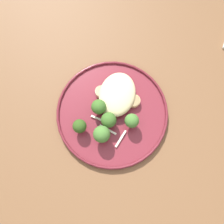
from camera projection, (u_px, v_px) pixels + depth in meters
name	position (u px, v px, depth m)	size (l,w,h in m)	color
ground	(119.00, 162.00, 1.45)	(6.00, 6.00, 0.00)	#2D2B28
wooden_dining_table	(124.00, 140.00, 0.81)	(1.40, 1.00, 0.74)	brown
dinner_plate	(112.00, 113.00, 0.74)	(0.29, 0.29, 0.02)	maroon
noodle_bed	(117.00, 94.00, 0.73)	(0.12, 0.09, 0.04)	beige
seared_scallop_right_edge	(119.00, 102.00, 0.74)	(0.02, 0.02, 0.01)	#E5C689
seared_scallop_large_seared	(115.00, 109.00, 0.73)	(0.02, 0.02, 0.02)	beige
seared_scallop_on_noodles	(100.00, 106.00, 0.74)	(0.02, 0.02, 0.01)	beige
seared_scallop_center_golden	(127.00, 91.00, 0.75)	(0.03, 0.03, 0.01)	beige
seared_scallop_tilted_round	(105.00, 98.00, 0.74)	(0.02, 0.02, 0.02)	#E5C689
seared_scallop_rear_pale	(101.00, 92.00, 0.74)	(0.03, 0.03, 0.02)	beige
seared_scallop_front_small	(132.00, 101.00, 0.74)	(0.03, 0.03, 0.02)	#DBB77A
broccoli_floret_left_leaning	(79.00, 126.00, 0.70)	(0.03, 0.03, 0.05)	#89A356
broccoli_floret_center_pile	(101.00, 134.00, 0.69)	(0.04, 0.04, 0.06)	#7A994C
broccoli_floret_small_sprig	(108.00, 120.00, 0.70)	(0.04, 0.04, 0.05)	#89A356
broccoli_floret_right_tilted	(132.00, 121.00, 0.70)	(0.04, 0.04, 0.05)	#7A994C
broccoli_floret_near_rim	(99.00, 107.00, 0.71)	(0.04, 0.04, 0.05)	#7A994C
onion_sliver_pale_crescent	(107.00, 131.00, 0.72)	(0.05, 0.01, 0.00)	silver
onion_sliver_curled_piece	(120.00, 139.00, 0.72)	(0.05, 0.01, 0.00)	silver
onion_sliver_short_strip	(98.00, 119.00, 0.73)	(0.04, 0.01, 0.00)	silver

